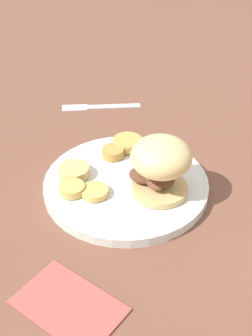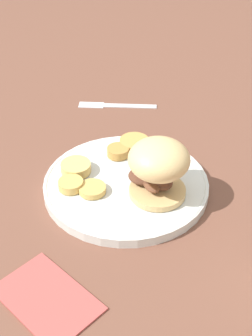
{
  "view_description": "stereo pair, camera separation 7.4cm",
  "coord_description": "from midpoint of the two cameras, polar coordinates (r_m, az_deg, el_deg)",
  "views": [
    {
      "loc": [
        -0.54,
        0.25,
        0.49
      ],
      "look_at": [
        0.0,
        0.0,
        0.04
      ],
      "focal_mm": 50.0,
      "sensor_mm": 36.0,
      "label": 1
    },
    {
      "loc": [
        -0.57,
        0.19,
        0.49
      ],
      "look_at": [
        0.0,
        0.0,
        0.04
      ],
      "focal_mm": 50.0,
      "sensor_mm": 36.0,
      "label": 2
    }
  ],
  "objects": [
    {
      "name": "potato_round_4",
      "position": [
        0.74,
        -3.9,
        -2.13
      ],
      "size": [
        0.04,
        0.04,
        0.01
      ],
      "primitive_type": "cylinder",
      "color": "tan",
      "rests_on": "dinner_plate"
    },
    {
      "name": "sandwich",
      "position": [
        0.7,
        6.92,
        0.15
      ],
      "size": [
        0.1,
        0.09,
        0.1
      ],
      "color": "tan",
      "rests_on": "dinner_plate"
    },
    {
      "name": "potato_round_0",
      "position": [
        0.81,
        1.64,
        1.93
      ],
      "size": [
        0.04,
        0.04,
        0.02
      ],
      "primitive_type": "cylinder",
      "color": "#BC8942",
      "rests_on": "dinner_plate"
    },
    {
      "name": "napkin",
      "position": [
        0.62,
        -6.09,
        -15.65
      ],
      "size": [
        0.16,
        0.14,
        0.01
      ],
      "primitive_type": "cube",
      "rotation": [
        0.0,
        0.0,
        3.63
      ],
      "color": "#B24C47",
      "rests_on": "ground_plane"
    },
    {
      "name": "potato_round_2",
      "position": [
        0.73,
        -1.24,
        -2.7
      ],
      "size": [
        0.04,
        0.04,
        0.01
      ],
      "primitive_type": "cylinder",
      "color": "tan",
      "rests_on": "dinner_plate"
    },
    {
      "name": "ground_plane",
      "position": [
        0.77,
        2.77,
        -2.64
      ],
      "size": [
        4.0,
        4.0,
        0.0
      ],
      "primitive_type": "plane",
      "color": "brown"
    },
    {
      "name": "fork",
      "position": [
        1.0,
        0.93,
        7.59
      ],
      "size": [
        0.08,
        0.16,
        0.0
      ],
      "color": "silver",
      "rests_on": "ground_plane"
    },
    {
      "name": "dinner_plate",
      "position": [
        0.76,
        2.79,
        -2.07
      ],
      "size": [
        0.27,
        0.27,
        0.02
      ],
      "color": "silver",
      "rests_on": "ground_plane"
    },
    {
      "name": "potato_round_3",
      "position": [
        0.77,
        -3.41,
        -0.03
      ],
      "size": [
        0.05,
        0.05,
        0.02
      ],
      "primitive_type": "cylinder",
      "color": "#DBB766",
      "rests_on": "dinner_plate"
    },
    {
      "name": "potato_round_1",
      "position": [
        0.83,
        3.59,
        2.93
      ],
      "size": [
        0.05,
        0.05,
        0.02
      ],
      "primitive_type": "cylinder",
      "color": "tan",
      "rests_on": "dinner_plate"
    }
  ]
}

